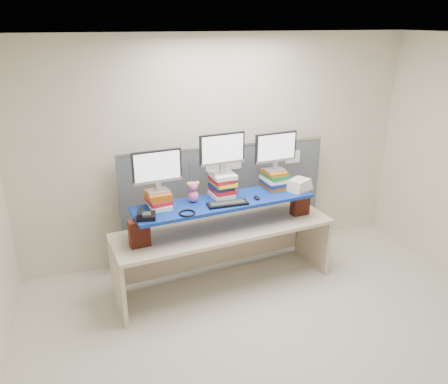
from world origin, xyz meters
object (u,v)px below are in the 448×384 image
object	(u,v)px
desk_phone	(145,216)
monitor_right	(276,149)
monitor_left	(157,169)
monitor_center	(222,151)
blue_board	(224,202)
keyboard	(228,204)
desk	(224,239)

from	to	relation	value
desk_phone	monitor_right	bearing A→B (deg)	23.75
monitor_left	monitor_right	xyz separation A→B (m)	(1.39, 0.14, 0.04)
desk_phone	monitor_left	bearing A→B (deg)	63.13
monitor_center	desk_phone	xyz separation A→B (m)	(-0.91, -0.31, -0.50)
blue_board	monitor_left	world-z (taller)	monitor_left
monitor_left	monitor_center	size ratio (longest dim) A/B	1.00
monitor_right	monitor_left	bearing A→B (deg)	-180.00
monitor_left	monitor_center	world-z (taller)	monitor_center
blue_board	monitor_left	xyz separation A→B (m)	(-0.71, 0.05, 0.44)
desk_phone	blue_board	bearing A→B (deg)	22.45
monitor_left	keyboard	world-z (taller)	monitor_left
blue_board	monitor_right	world-z (taller)	monitor_right
desk	monitor_left	bearing A→B (deg)	170.35
keyboard	monitor_right	bearing A→B (deg)	25.49
monitor_center	monitor_right	world-z (taller)	monitor_center
blue_board	monitor_center	world-z (taller)	monitor_center
monitor_left	blue_board	bearing A→B (deg)	-9.65
monitor_right	monitor_center	bearing A→B (deg)	-180.00
monitor_center	desk_phone	size ratio (longest dim) A/B	2.43
monitor_left	desk	bearing A→B (deg)	-9.65
monitor_center	blue_board	bearing A→B (deg)	-105.20
desk	keyboard	size ratio (longest dim) A/B	5.77
desk_phone	monitor_center	bearing A→B (deg)	29.25
monitor_left	desk_phone	bearing A→B (deg)	-132.66
desk	monitor_right	bearing A→B (deg)	9.62
desk	blue_board	distance (m)	0.45
monitor_right	desk_phone	xyz separation A→B (m)	(-1.57, -0.38, -0.44)
keyboard	desk_phone	world-z (taller)	desk_phone
blue_board	desk_phone	world-z (taller)	desk_phone
monitor_right	keyboard	size ratio (longest dim) A/B	1.18
monitor_left	desk_phone	xyz separation A→B (m)	(-0.18, -0.24, -0.40)
monitor_left	monitor_center	bearing A→B (deg)	-0.00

